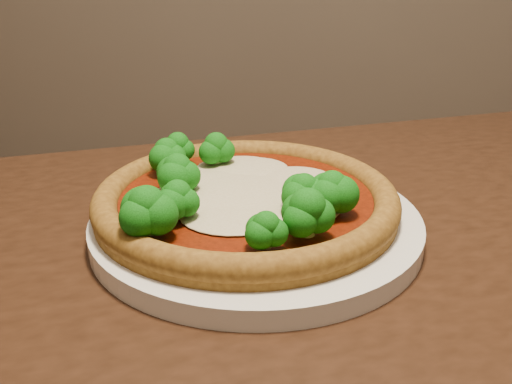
{
  "coord_description": "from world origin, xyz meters",
  "views": [
    {
      "loc": [
        -0.17,
        -0.48,
        0.99
      ],
      "look_at": [
        -0.2,
        -0.01,
        0.79
      ],
      "focal_mm": 40.0,
      "sensor_mm": 36.0,
      "label": 1
    }
  ],
  "objects": [
    {
      "name": "pizza",
      "position": [
        -0.22,
        -0.01,
        0.78
      ],
      "size": [
        0.28,
        0.28,
        0.06
      ],
      "rotation": [
        0.0,
        0.0,
        0.2
      ],
      "color": "brown",
      "rests_on": "plate"
    },
    {
      "name": "dining_table",
      "position": [
        -0.16,
        -0.09,
        0.65
      ],
      "size": [
        1.5,
        1.16,
        0.75
      ],
      "rotation": [
        0.0,
        0.0,
        0.36
      ],
      "color": "black",
      "rests_on": "floor"
    },
    {
      "name": "plate",
      "position": [
        -0.2,
        -0.01,
        0.76
      ],
      "size": [
        0.3,
        0.3,
        0.02
      ],
      "primitive_type": "cylinder",
      "color": "silver",
      "rests_on": "dining_table"
    }
  ]
}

